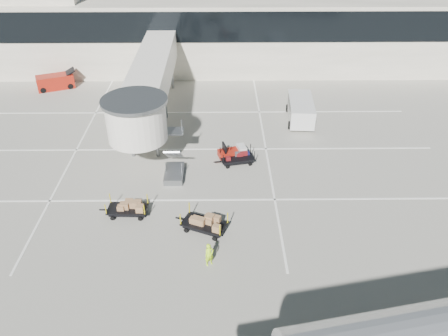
{
  "coord_description": "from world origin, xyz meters",
  "views": [
    {
      "loc": [
        2.11,
        -22.61,
        19.07
      ],
      "look_at": [
        2.39,
        3.1,
        2.0
      ],
      "focal_mm": 35.0,
      "sensor_mm": 36.0,
      "label": 1
    }
  ],
  "objects_px": {
    "suitcase_cart": "(237,158)",
    "ground_worker": "(209,255)",
    "baggage_tug": "(233,153)",
    "box_cart_far": "(127,209)",
    "minivan": "(301,108)",
    "box_cart_near": "(204,223)",
    "belt_loader": "(56,82)"
  },
  "relations": [
    {
      "from": "minivan",
      "to": "belt_loader",
      "type": "height_order",
      "value": "minivan"
    },
    {
      "from": "baggage_tug",
      "to": "minivan",
      "type": "relative_size",
      "value": 0.44
    },
    {
      "from": "box_cart_near",
      "to": "box_cart_far",
      "type": "bearing_deg",
      "value": -173.83
    },
    {
      "from": "suitcase_cart",
      "to": "minivan",
      "type": "relative_size",
      "value": 0.61
    },
    {
      "from": "box_cart_near",
      "to": "ground_worker",
      "type": "height_order",
      "value": "ground_worker"
    },
    {
      "from": "box_cart_far",
      "to": "ground_worker",
      "type": "relative_size",
      "value": 2.11
    },
    {
      "from": "suitcase_cart",
      "to": "box_cart_far",
      "type": "height_order",
      "value": "box_cart_far"
    },
    {
      "from": "box_cart_near",
      "to": "belt_loader",
      "type": "relative_size",
      "value": 0.81
    },
    {
      "from": "baggage_tug",
      "to": "ground_worker",
      "type": "distance_m",
      "value": 11.89
    },
    {
      "from": "box_cart_near",
      "to": "belt_loader",
      "type": "bearing_deg",
      "value": 148.82
    },
    {
      "from": "baggage_tug",
      "to": "box_cart_far",
      "type": "relative_size",
      "value": 0.73
    },
    {
      "from": "baggage_tug",
      "to": "box_cart_near",
      "type": "bearing_deg",
      "value": -120.07
    },
    {
      "from": "baggage_tug",
      "to": "ground_worker",
      "type": "bearing_deg",
      "value": -114.57
    },
    {
      "from": "belt_loader",
      "to": "suitcase_cart",
      "type": "bearing_deg",
      "value": -60.56
    },
    {
      "from": "box_cart_far",
      "to": "ground_worker",
      "type": "height_order",
      "value": "ground_worker"
    },
    {
      "from": "suitcase_cart",
      "to": "box_cart_far",
      "type": "relative_size",
      "value": 1.0
    },
    {
      "from": "suitcase_cart",
      "to": "ground_worker",
      "type": "distance_m",
      "value": 11.24
    },
    {
      "from": "baggage_tug",
      "to": "belt_loader",
      "type": "relative_size",
      "value": 0.56
    },
    {
      "from": "ground_worker",
      "to": "minivan",
      "type": "bearing_deg",
      "value": 34.95
    },
    {
      "from": "ground_worker",
      "to": "belt_loader",
      "type": "relative_size",
      "value": 0.36
    },
    {
      "from": "baggage_tug",
      "to": "ground_worker",
      "type": "height_order",
      "value": "ground_worker"
    },
    {
      "from": "box_cart_near",
      "to": "box_cart_far",
      "type": "height_order",
      "value": "box_cart_near"
    },
    {
      "from": "suitcase_cart",
      "to": "ground_worker",
      "type": "bearing_deg",
      "value": -112.05
    },
    {
      "from": "baggage_tug",
      "to": "box_cart_far",
      "type": "height_order",
      "value": "baggage_tug"
    },
    {
      "from": "box_cart_far",
      "to": "belt_loader",
      "type": "bearing_deg",
      "value": 120.13
    },
    {
      "from": "ground_worker",
      "to": "minivan",
      "type": "height_order",
      "value": "minivan"
    },
    {
      "from": "ground_worker",
      "to": "baggage_tug",
      "type": "bearing_deg",
      "value": 50.7
    },
    {
      "from": "ground_worker",
      "to": "box_cart_near",
      "type": "bearing_deg",
      "value": 66.76
    },
    {
      "from": "baggage_tug",
      "to": "belt_loader",
      "type": "distance_m",
      "value": 23.7
    },
    {
      "from": "minivan",
      "to": "suitcase_cart",
      "type": "bearing_deg",
      "value": -125.36
    },
    {
      "from": "suitcase_cart",
      "to": "baggage_tug",
      "type": "bearing_deg",
      "value": 102.83
    },
    {
      "from": "suitcase_cart",
      "to": "ground_worker",
      "type": "height_order",
      "value": "ground_worker"
    }
  ]
}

